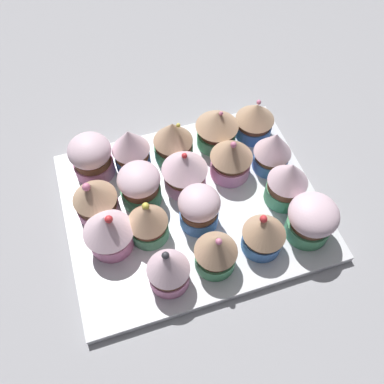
{
  "coord_description": "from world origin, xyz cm",
  "views": [
    {
      "loc": [
        30.63,
        -9.85,
        52.86
      ],
      "look_at": [
        0.0,
        0.0,
        4.2
      ],
      "focal_mm": 38.72,
      "sensor_mm": 36.0,
      "label": 1
    }
  ],
  "objects_px": {
    "cupcake_7": "(175,140)",
    "cupcake_15": "(273,150)",
    "cupcake_0": "(91,157)",
    "cupcake_1": "(95,199)",
    "cupcake_13": "(264,233)",
    "cupcake_9": "(199,208)",
    "cupcake_10": "(219,250)",
    "cupcake_17": "(312,219)",
    "cupcake_8": "(185,170)",
    "cupcake_6": "(168,269)",
    "cupcake_12": "(231,157)",
    "cupcake_5": "(148,222)",
    "cupcake_14": "(255,119)",
    "baking_tray": "(192,205)",
    "cupcake_3": "(131,149)",
    "cupcake_2": "(108,230)",
    "cupcake_16": "(287,182)",
    "cupcake_11": "(217,127)",
    "cupcake_4": "(140,185)"
  },
  "relations": [
    {
      "from": "cupcake_5",
      "to": "cupcake_9",
      "type": "bearing_deg",
      "value": 88.91
    },
    {
      "from": "cupcake_11",
      "to": "cupcake_13",
      "type": "distance_m",
      "value": 0.19
    },
    {
      "from": "cupcake_1",
      "to": "cupcake_12",
      "type": "height_order",
      "value": "cupcake_12"
    },
    {
      "from": "baking_tray",
      "to": "cupcake_9",
      "type": "xyz_separation_m",
      "value": [
        0.03,
        0.0,
        0.04
      ]
    },
    {
      "from": "cupcake_3",
      "to": "cupcake_17",
      "type": "bearing_deg",
      "value": 47.2
    },
    {
      "from": "cupcake_2",
      "to": "cupcake_0",
      "type": "bearing_deg",
      "value": 179.72
    },
    {
      "from": "cupcake_4",
      "to": "cupcake_6",
      "type": "relative_size",
      "value": 0.89
    },
    {
      "from": "baking_tray",
      "to": "cupcake_2",
      "type": "height_order",
      "value": "cupcake_2"
    },
    {
      "from": "cupcake_10",
      "to": "cupcake_4",
      "type": "bearing_deg",
      "value": -151.12
    },
    {
      "from": "cupcake_8",
      "to": "cupcake_17",
      "type": "xyz_separation_m",
      "value": [
        0.13,
        0.14,
        -0.0
      ]
    },
    {
      "from": "cupcake_7",
      "to": "cupcake_9",
      "type": "bearing_deg",
      "value": -1.39
    },
    {
      "from": "cupcake_7",
      "to": "cupcake_8",
      "type": "height_order",
      "value": "same"
    },
    {
      "from": "cupcake_12",
      "to": "cupcake_14",
      "type": "distance_m",
      "value": 0.09
    },
    {
      "from": "cupcake_11",
      "to": "cupcake_16",
      "type": "bearing_deg",
      "value": 24.0
    },
    {
      "from": "cupcake_1",
      "to": "cupcake_11",
      "type": "height_order",
      "value": "cupcake_1"
    },
    {
      "from": "cupcake_5",
      "to": "cupcake_13",
      "type": "xyz_separation_m",
      "value": [
        0.06,
        0.14,
        0.0
      ]
    },
    {
      "from": "cupcake_9",
      "to": "cupcake_4",
      "type": "bearing_deg",
      "value": -132.04
    },
    {
      "from": "cupcake_1",
      "to": "cupcake_14",
      "type": "bearing_deg",
      "value": 105.17
    },
    {
      "from": "cupcake_5",
      "to": "cupcake_9",
      "type": "relative_size",
      "value": 1.04
    },
    {
      "from": "cupcake_17",
      "to": "cupcake_8",
      "type": "bearing_deg",
      "value": -133.01
    },
    {
      "from": "cupcake_6",
      "to": "cupcake_12",
      "type": "distance_m",
      "value": 0.2
    },
    {
      "from": "cupcake_7",
      "to": "cupcake_10",
      "type": "distance_m",
      "value": 0.19
    },
    {
      "from": "cupcake_5",
      "to": "cupcake_13",
      "type": "bearing_deg",
      "value": 65.69
    },
    {
      "from": "cupcake_6",
      "to": "cupcake_14",
      "type": "relative_size",
      "value": 1.13
    },
    {
      "from": "cupcake_4",
      "to": "cupcake_7",
      "type": "bearing_deg",
      "value": 131.95
    },
    {
      "from": "cupcake_3",
      "to": "cupcake_7",
      "type": "distance_m",
      "value": 0.07
    },
    {
      "from": "cupcake_4",
      "to": "cupcake_9",
      "type": "relative_size",
      "value": 0.99
    },
    {
      "from": "cupcake_4",
      "to": "cupcake_0",
      "type": "bearing_deg",
      "value": -141.74
    },
    {
      "from": "cupcake_6",
      "to": "cupcake_13",
      "type": "xyz_separation_m",
      "value": [
        -0.01,
        0.13,
        -0.0
      ]
    },
    {
      "from": "baking_tray",
      "to": "cupcake_15",
      "type": "bearing_deg",
      "value": 102.07
    },
    {
      "from": "cupcake_10",
      "to": "cupcake_14",
      "type": "bearing_deg",
      "value": 146.18
    },
    {
      "from": "cupcake_12",
      "to": "cupcake_13",
      "type": "height_order",
      "value": "cupcake_12"
    },
    {
      "from": "cupcake_7",
      "to": "baking_tray",
      "type": "bearing_deg",
      "value": -1.97
    },
    {
      "from": "cupcake_1",
      "to": "cupcake_13",
      "type": "xyz_separation_m",
      "value": [
        0.12,
        0.2,
        -0.0
      ]
    },
    {
      "from": "cupcake_13",
      "to": "cupcake_16",
      "type": "relative_size",
      "value": 0.9
    },
    {
      "from": "cupcake_10",
      "to": "cupcake_17",
      "type": "distance_m",
      "value": 0.13
    },
    {
      "from": "cupcake_5",
      "to": "cupcake_14",
      "type": "bearing_deg",
      "value": 121.76
    },
    {
      "from": "cupcake_8",
      "to": "cupcake_17",
      "type": "height_order",
      "value": "cupcake_8"
    },
    {
      "from": "cupcake_9",
      "to": "cupcake_10",
      "type": "relative_size",
      "value": 0.89
    },
    {
      "from": "cupcake_1",
      "to": "cupcake_10",
      "type": "bearing_deg",
      "value": 47.15
    },
    {
      "from": "cupcake_12",
      "to": "cupcake_17",
      "type": "height_order",
      "value": "cupcake_12"
    },
    {
      "from": "cupcake_2",
      "to": "cupcake_14",
      "type": "xyz_separation_m",
      "value": [
        -0.13,
        0.26,
        -0.0
      ]
    },
    {
      "from": "cupcake_2",
      "to": "cupcake_16",
      "type": "height_order",
      "value": "cupcake_16"
    },
    {
      "from": "cupcake_7",
      "to": "cupcake_15",
      "type": "relative_size",
      "value": 1.03
    },
    {
      "from": "cupcake_7",
      "to": "cupcake_11",
      "type": "relative_size",
      "value": 1.05
    },
    {
      "from": "cupcake_5",
      "to": "cupcake_17",
      "type": "distance_m",
      "value": 0.22
    },
    {
      "from": "cupcake_3",
      "to": "cupcake_6",
      "type": "distance_m",
      "value": 0.2
    },
    {
      "from": "cupcake_0",
      "to": "cupcake_7",
      "type": "distance_m",
      "value": 0.13
    },
    {
      "from": "cupcake_8",
      "to": "cupcake_16",
      "type": "relative_size",
      "value": 0.94
    },
    {
      "from": "cupcake_10",
      "to": "cupcake_9",
      "type": "bearing_deg",
      "value": -177.18
    }
  ]
}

